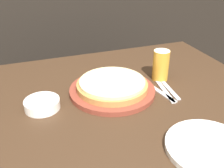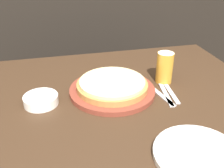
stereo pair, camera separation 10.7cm
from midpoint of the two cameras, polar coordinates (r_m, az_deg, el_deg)
name	(u,v)px [view 2 (the right image)]	position (r m, az deg, el deg)	size (l,w,h in m)	color
pizza_on_board	(112,87)	(1.08, 2.84, -0.79)	(0.35, 0.35, 0.06)	brown
beer_glass	(165,66)	(1.18, 13.99, 3.68)	(0.07, 0.07, 0.14)	gold
dinner_plate	(199,155)	(0.84, 21.96, -14.30)	(0.26, 0.26, 0.02)	white
side_bowl	(41,100)	(1.03, -12.36, -3.48)	(0.13, 0.13, 0.04)	white
fork	(160,94)	(1.10, 13.12, -2.25)	(0.06, 0.20, 0.00)	silver
dinner_knife	(165,93)	(1.11, 14.28, -2.09)	(0.05, 0.20, 0.00)	silver
spoon	(171,93)	(1.12, 15.43, -1.93)	(0.03, 0.17, 0.00)	silver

